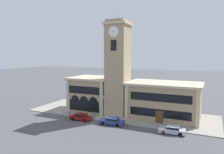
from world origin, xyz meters
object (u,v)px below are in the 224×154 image
street_lamp (104,104)px  bollard (94,116)px  fire_hydrant (70,114)px  parked_car_far (172,130)px  parked_car_near (81,117)px  parked_car_mid (112,121)px

street_lamp → bollard: (-2.32, -0.03, -2.83)m
street_lamp → fire_hydrant: size_ratio=5.74×
street_lamp → fire_hydrant: (-8.43, -0.07, -2.93)m
bollard → fire_hydrant: bollard is taller
parked_car_far → fire_hydrant: bearing=-7.5°
parked_car_near → parked_car_mid: 7.04m
parked_car_mid → parked_car_far: size_ratio=1.08×
parked_car_near → parked_car_mid: size_ratio=0.93×
parked_car_mid → fire_hydrant: (-10.90, 1.41, -0.17)m
parked_car_near → fire_hydrant: bearing=-23.9°
parked_car_near → fire_hydrant: size_ratio=5.21×
parked_car_mid → street_lamp: bearing=-34.7°
parked_car_far → fire_hydrant: 22.40m
parked_car_far → bollard: size_ratio=4.26×
parked_car_mid → street_lamp: street_lamp is taller
bollard → fire_hydrant: (-6.11, -0.04, -0.10)m
parked_car_near → street_lamp: street_lamp is taller
parked_car_near → parked_car_far: parked_car_near is taller
street_lamp → fire_hydrant: bearing=-179.5°
parked_car_mid → parked_car_far: parked_car_mid is taller
parked_car_mid → parked_car_far: 11.46m
parked_car_near → parked_car_far: (18.50, -0.00, -0.01)m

